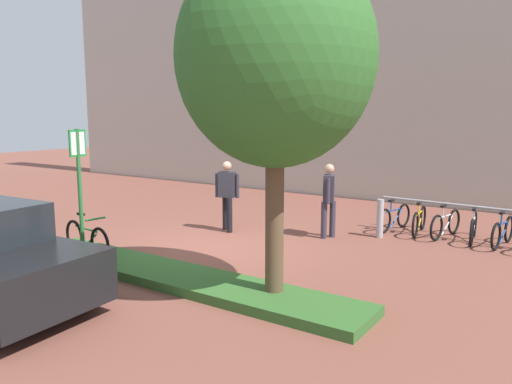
{
  "coord_description": "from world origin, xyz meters",
  "views": [
    {
      "loc": [
        6.65,
        -7.96,
        2.84
      ],
      "look_at": [
        0.25,
        1.48,
        1.06
      ],
      "focal_mm": 35.08,
      "sensor_mm": 36.0,
      "label": 1
    }
  ],
  "objects": [
    {
      "name": "ground_plane",
      "position": [
        0.0,
        0.0,
        0.0
      ],
      "size": [
        60.0,
        60.0,
        0.0
      ],
      "primitive_type": "plane",
      "color": "brown"
    },
    {
      "name": "building_facade",
      "position": [
        0.0,
        8.41,
        5.0
      ],
      "size": [
        28.0,
        1.2,
        10.0
      ],
      "primitive_type": "cube",
      "color": "#B2ADA3",
      "rests_on": "ground"
    },
    {
      "name": "planter_strip",
      "position": [
        0.87,
        -1.89,
        0.08
      ],
      "size": [
        7.0,
        1.1,
        0.16
      ],
      "primitive_type": "cube",
      "color": "#336028",
      "rests_on": "ground"
    },
    {
      "name": "tree_sidewalk",
      "position": [
        2.75,
        -1.71,
        3.63
      ],
      "size": [
        2.89,
        2.89,
        5.24
      ],
      "color": "brown",
      "rests_on": "ground"
    },
    {
      "name": "parking_sign_post",
      "position": [
        -1.64,
        -1.89,
        1.67
      ],
      "size": [
        0.08,
        0.36,
        2.57
      ],
      "color": "#2D7238",
      "rests_on": "ground"
    },
    {
      "name": "bike_at_sign",
      "position": [
        -1.73,
        -1.73,
        0.35
      ],
      "size": [
        1.67,
        0.42,
        0.86
      ],
      "color": "black",
      "rests_on": "ground"
    },
    {
      "name": "bike_rack_cluster",
      "position": [
        4.23,
        3.88,
        0.35
      ],
      "size": [
        3.75,
        1.71,
        0.83
      ],
      "color": "#99999E",
      "rests_on": "ground"
    },
    {
      "name": "bollard_steel",
      "position": [
        2.66,
        3.06,
        0.45
      ],
      "size": [
        0.16,
        0.16,
        0.9
      ],
      "primitive_type": "cylinder",
      "color": "#ADADB2",
      "rests_on": "ground"
    },
    {
      "name": "person_suited_dark",
      "position": [
        1.67,
        2.37,
        0.98
      ],
      "size": [
        0.37,
        0.57,
        1.72
      ],
      "color": "#383342",
      "rests_on": "ground"
    },
    {
      "name": "person_suited_navy",
      "position": [
        -0.66,
        1.57,
        0.98
      ],
      "size": [
        0.58,
        0.36,
        1.72
      ],
      "color": "black",
      "rests_on": "ground"
    }
  ]
}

